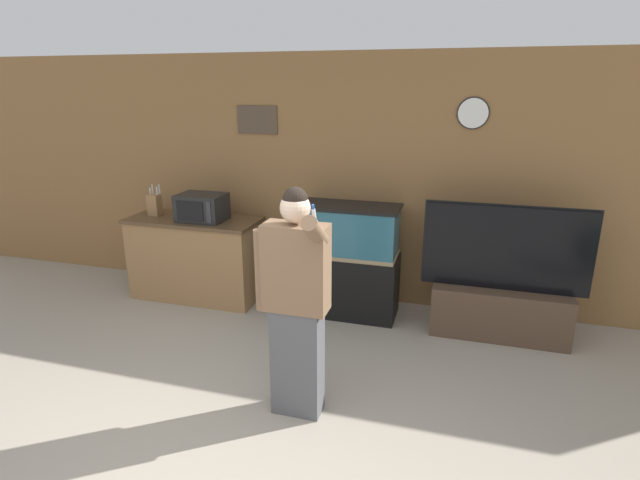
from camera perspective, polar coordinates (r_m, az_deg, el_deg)
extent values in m
cube|color=olive|center=(5.34, 1.96, 6.78)|extent=(10.00, 0.06, 2.60)
cube|color=#4C3D2D|center=(5.51, -7.20, 13.48)|extent=(0.46, 0.02, 0.30)
cylinder|color=white|center=(5.05, 17.09, 13.69)|extent=(0.28, 0.03, 0.28)
cylinder|color=black|center=(5.05, 17.09, 13.69)|extent=(0.30, 0.01, 0.30)
cube|color=olive|center=(5.67, -13.97, -2.18)|extent=(1.39, 0.57, 0.87)
cube|color=#513A24|center=(5.54, -14.31, 2.22)|extent=(1.43, 0.61, 0.03)
cube|color=black|center=(5.40, -13.34, 3.65)|extent=(0.49, 0.35, 0.28)
cube|color=black|center=(5.27, -14.66, 3.22)|extent=(0.30, 0.01, 0.20)
cube|color=#2D2D33|center=(5.16, -12.61, 3.09)|extent=(0.05, 0.01, 0.23)
cube|color=olive|center=(5.77, -18.38, 3.83)|extent=(0.12, 0.11, 0.23)
cylinder|color=#B7B7BC|center=(5.77, -18.85, 5.32)|extent=(0.02, 0.02, 0.07)
cylinder|color=#B7B7BC|center=(5.72, -18.13, 5.37)|extent=(0.02, 0.02, 0.09)
cylinder|color=#B7B7BC|center=(5.80, -18.60, 5.56)|extent=(0.02, 0.02, 0.10)
cylinder|color=#B7B7BC|center=(5.75, -17.89, 5.55)|extent=(0.02, 0.02, 0.10)
cube|color=black|center=(5.16, 2.79, -5.02)|extent=(1.08, 0.47, 0.64)
cube|color=#937F5B|center=(5.04, 2.84, -1.45)|extent=(1.05, 0.46, 0.04)
cube|color=#285B70|center=(4.97, 2.88, 1.14)|extent=(1.03, 0.45, 0.49)
cube|color=black|center=(4.90, 2.93, 3.86)|extent=(1.08, 0.47, 0.03)
cube|color=#4C3828|center=(5.01, 19.77, -7.76)|extent=(1.24, 0.40, 0.48)
cube|color=black|center=(4.79, 20.52, -0.95)|extent=(1.45, 0.05, 0.77)
cube|color=black|center=(4.82, 20.50, -0.84)|extent=(1.48, 0.01, 0.80)
cube|color=#515156|center=(3.64, -2.59, -13.64)|extent=(0.35, 0.20, 0.80)
cube|color=brown|center=(3.34, -2.75, -3.21)|extent=(0.44, 0.21, 0.60)
sphere|color=beige|center=(3.21, -2.86, 3.69)|extent=(0.20, 0.20, 0.20)
sphere|color=black|center=(3.20, -2.87, 4.65)|extent=(0.16, 0.16, 0.16)
cylinder|color=brown|center=(3.43, -6.54, -3.45)|extent=(0.11, 0.11, 0.57)
cylinder|color=brown|center=(3.07, -0.55, 0.95)|extent=(0.10, 0.32, 0.26)
cylinder|color=white|center=(3.03, -0.66, 2.65)|extent=(0.02, 0.06, 0.11)
cylinder|color=#2856B2|center=(2.99, -0.78, 3.67)|extent=(0.02, 0.03, 0.05)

